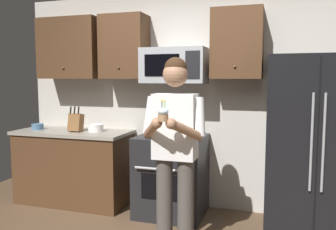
# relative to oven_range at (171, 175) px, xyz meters

# --- Properties ---
(wall_back) EXTENTS (4.40, 0.10, 2.60)m
(wall_back) POSITION_rel_oven_range_xyz_m (0.15, 0.39, 0.84)
(wall_back) COLOR beige
(wall_back) RESTS_ON ground
(oven_range) EXTENTS (0.76, 0.70, 0.93)m
(oven_range) POSITION_rel_oven_range_xyz_m (0.00, 0.00, 0.00)
(oven_range) COLOR black
(oven_range) RESTS_ON ground
(microwave) EXTENTS (0.74, 0.41, 0.40)m
(microwave) POSITION_rel_oven_range_xyz_m (0.00, 0.12, 1.26)
(microwave) COLOR #9EA0A5
(refrigerator) EXTENTS (0.90, 0.75, 1.80)m
(refrigerator) POSITION_rel_oven_range_xyz_m (1.50, -0.04, 0.44)
(refrigerator) COLOR black
(refrigerator) RESTS_ON ground
(cabinet_row_upper) EXTENTS (2.78, 0.36, 0.76)m
(cabinet_row_upper) POSITION_rel_oven_range_xyz_m (-0.57, 0.17, 1.49)
(cabinet_row_upper) COLOR #4C301C
(counter_left) EXTENTS (1.44, 0.66, 0.92)m
(counter_left) POSITION_rel_oven_range_xyz_m (-1.30, 0.02, 0.00)
(counter_left) COLOR #4C301C
(counter_left) RESTS_ON ground
(knife_block) EXTENTS (0.16, 0.15, 0.32)m
(knife_block) POSITION_rel_oven_range_xyz_m (-1.23, -0.03, 0.57)
(knife_block) COLOR brown
(knife_block) RESTS_ON counter_left
(bowl_large_white) EXTENTS (0.19, 0.19, 0.09)m
(bowl_large_white) POSITION_rel_oven_range_xyz_m (-0.99, 0.05, 0.51)
(bowl_large_white) COLOR white
(bowl_large_white) RESTS_ON counter_left
(bowl_small_colored) EXTENTS (0.16, 0.16, 0.07)m
(bowl_small_colored) POSITION_rel_oven_range_xyz_m (-1.80, -0.02, 0.50)
(bowl_small_colored) COLOR #4C7299
(bowl_small_colored) RESTS_ON counter_left
(person) EXTENTS (0.60, 0.48, 1.76)m
(person) POSITION_rel_oven_range_xyz_m (0.28, -0.83, 0.53)
(person) COLOR #4C4742
(person) RESTS_ON ground
(cupcake) EXTENTS (0.09, 0.09, 0.17)m
(cupcake) POSITION_rel_oven_range_xyz_m (0.28, -1.16, 0.83)
(cupcake) COLOR #A87F56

